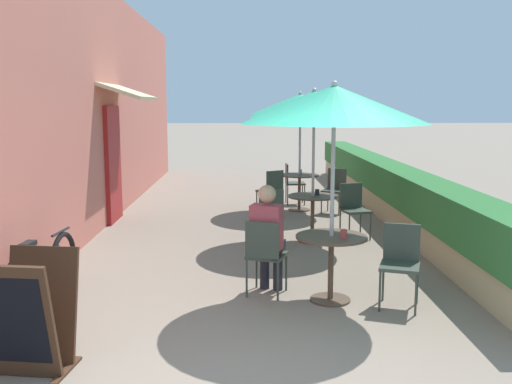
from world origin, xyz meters
The scene contains 21 objects.
cafe_facade_wall centered at (-2.54, 6.93, 2.09)m, with size 0.98×14.12×4.20m.
planter_hedge centered at (2.75, 6.96, 0.54)m, with size 0.60×13.12×1.01m.
patio_table_near centered at (0.94, 1.95, 0.53)m, with size 0.77×0.77×0.73m.
patio_umbrella_near centered at (0.94, 1.95, 2.13)m, with size 1.97×1.97×2.37m.
cafe_chair_near_left centered at (0.23, 2.11, 0.52)m, with size 0.51×0.51×0.87m.
seated_patron_near_left centered at (0.26, 2.22, 0.69)m, with size 0.43×0.48×1.25m.
cafe_chair_near_right centered at (1.65, 1.78, 0.52)m, with size 0.51×0.51×0.87m.
coffee_cup_near centered at (1.05, 1.85, 0.77)m, with size 0.07×0.07×0.09m.
patio_table_mid centered at (1.06, 4.67, 0.53)m, with size 0.77×0.77×0.73m.
patio_umbrella_mid centered at (1.06, 4.67, 2.13)m, with size 1.97×1.97×2.37m.
cafe_chair_mid_left centered at (0.38, 4.43, 0.52)m, with size 0.48×0.48×0.87m.
cafe_chair_mid_right centered at (1.75, 4.92, 0.52)m, with size 0.48×0.48×0.87m.
coffee_cup_mid centered at (1.14, 4.72, 0.77)m, with size 0.07×0.07×0.09m.
patio_table_far centered at (1.11, 7.31, 0.53)m, with size 0.77×0.77×0.73m.
patio_umbrella_far centered at (1.11, 7.31, 2.13)m, with size 1.97×1.97×2.37m.
cafe_chair_far_left centered at (0.53, 6.86, 0.52)m, with size 0.55×0.55×0.87m.
cafe_chair_far_right centered at (1.79, 7.03, 0.52)m, with size 0.54×0.54×0.87m.
cafe_chair_far_back centered at (1.02, 8.03, 0.52)m, with size 0.41×0.41×0.87m.
coffee_cup_far centered at (1.14, 7.43, 0.77)m, with size 0.07×0.07×0.09m.
bicycle_leaning centered at (-2.20, 2.01, 0.34)m, with size 0.24×1.73×0.73m.
menu_board centered at (-1.71, 0.35, 0.48)m, with size 0.67×0.71×0.96m.
Camera 1 is at (-0.00, -4.03, 2.14)m, focal length 40.00 mm.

